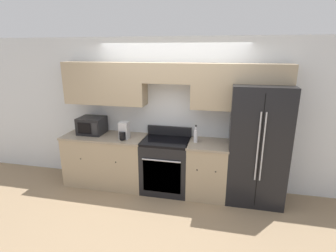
{
  "coord_description": "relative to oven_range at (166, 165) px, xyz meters",
  "views": [
    {
      "loc": [
        0.91,
        -3.75,
        2.39
      ],
      "look_at": [
        0.0,
        0.31,
        1.17
      ],
      "focal_mm": 28.0,
      "sensor_mm": 36.0,
      "label": 1
    }
  ],
  "objects": [
    {
      "name": "lower_cabinets_left",
      "position": [
        -1.12,
        0.0,
        -0.0
      ],
      "size": [
        1.46,
        0.64,
        0.92
      ],
      "color": "tan",
      "rests_on": "ground_plane"
    },
    {
      "name": "wall_back",
      "position": [
        0.04,
        0.27,
        1.05
      ],
      "size": [
        8.0,
        0.39,
        2.6
      ],
      "color": "silver",
      "rests_on": "ground_plane"
    },
    {
      "name": "oven_range",
      "position": [
        0.0,
        0.0,
        0.0
      ],
      "size": [
        0.79,
        0.65,
        1.08
      ],
      "color": "black",
      "rests_on": "ground_plane"
    },
    {
      "name": "bottle",
      "position": [
        0.5,
        0.01,
        0.57
      ],
      "size": [
        0.06,
        0.06,
        0.29
      ],
      "color": "silver",
      "rests_on": "lower_cabinets_right"
    },
    {
      "name": "electric_kettle",
      "position": [
        -0.71,
        -0.09,
        0.59
      ],
      "size": [
        0.15,
        0.22,
        0.29
      ],
      "color": "#B7B7BC",
      "rests_on": "lower_cabinets_left"
    },
    {
      "name": "ground_plane",
      "position": [
        0.04,
        -0.31,
        -0.47
      ],
      "size": [
        12.0,
        12.0,
        0.0
      ],
      "primitive_type": "plane",
      "color": "#937A5B"
    },
    {
      "name": "microwave",
      "position": [
        -1.39,
        0.07,
        0.61
      ],
      "size": [
        0.45,
        0.39,
        0.3
      ],
      "color": "black",
      "rests_on": "lower_cabinets_left"
    },
    {
      "name": "lower_cabinets_right",
      "position": [
        0.72,
        -0.0,
        -0.0
      ],
      "size": [
        0.66,
        0.64,
        0.92
      ],
      "color": "tan",
      "rests_on": "ground_plane"
    },
    {
      "name": "refrigerator",
      "position": [
        1.47,
        0.05,
        0.48
      ],
      "size": [
        0.88,
        0.74,
        1.89
      ],
      "color": "black",
      "rests_on": "ground_plane"
    }
  ]
}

